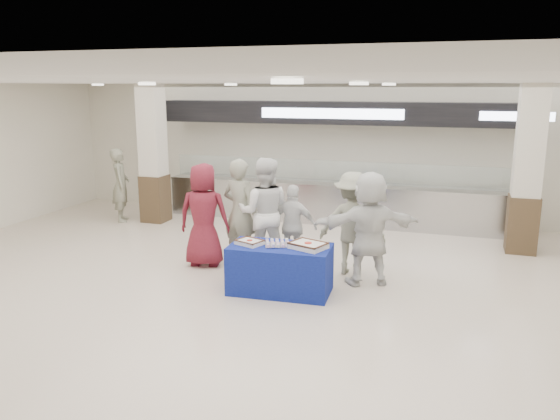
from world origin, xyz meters
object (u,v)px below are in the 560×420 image
(soldier_a, at_px, (240,212))
(soldier_bg, at_px, (121,185))
(civilian_white, at_px, (369,228))
(sheet_cake_right, at_px, (308,245))
(soldier_b, at_px, (352,224))
(chef_tall, at_px, (264,213))
(civilian_maroon, at_px, (204,215))
(display_table, at_px, (280,269))
(chef_short, at_px, (293,226))
(cupcake_tray, at_px, (278,243))
(sheet_cake_left, at_px, (250,242))

(soldier_a, xyz_separation_m, soldier_bg, (-3.88, 2.07, -0.09))
(civilian_white, bearing_deg, soldier_bg, -45.71)
(sheet_cake_right, relative_size, soldier_b, 0.35)
(sheet_cake_right, bearing_deg, chef_tall, 134.08)
(civilian_maroon, relative_size, civilian_white, 0.99)
(chef_tall, height_order, civilian_white, chef_tall)
(soldier_b, xyz_separation_m, civilian_white, (0.35, -0.43, 0.05))
(sheet_cake_right, height_order, soldier_bg, soldier_bg)
(sheet_cake_right, bearing_deg, civilian_maroon, 158.49)
(chef_tall, bearing_deg, display_table, 107.69)
(soldier_a, relative_size, chef_tall, 0.98)
(chef_short, bearing_deg, cupcake_tray, 97.31)
(chef_tall, distance_m, chef_short, 0.56)
(display_table, xyz_separation_m, civilian_white, (1.23, 0.80, 0.55))
(sheet_cake_left, distance_m, soldier_a, 1.41)
(chef_tall, distance_m, soldier_bg, 4.82)
(civilian_white, relative_size, soldier_bg, 1.07)
(civilian_maroon, bearing_deg, sheet_cake_right, 148.24)
(sheet_cake_left, bearing_deg, soldier_b, 43.73)
(soldier_bg, bearing_deg, chef_short, -142.12)
(civilian_white, bearing_deg, chef_short, -43.47)
(display_table, bearing_deg, soldier_bg, 143.69)
(sheet_cake_left, height_order, cupcake_tray, sheet_cake_left)
(display_table, relative_size, soldier_a, 0.81)
(sheet_cake_right, xyz_separation_m, soldier_a, (-1.57, 1.16, 0.15))
(chef_short, distance_m, civilian_white, 1.50)
(sheet_cake_right, bearing_deg, chef_short, 115.73)
(display_table, distance_m, chef_short, 1.35)
(civilian_maroon, distance_m, civilian_white, 2.92)
(sheet_cake_right, distance_m, chef_short, 1.42)
(display_table, height_order, civilian_white, civilian_white)
(cupcake_tray, distance_m, soldier_a, 1.60)
(sheet_cake_right, height_order, soldier_b, soldier_b)
(soldier_a, bearing_deg, civilian_white, -176.02)
(chef_short, distance_m, soldier_bg, 5.22)
(civilian_maroon, bearing_deg, sheet_cake_left, 132.81)
(soldier_a, distance_m, civilian_white, 2.39)
(chef_tall, height_order, soldier_bg, chef_tall)
(sheet_cake_right, distance_m, chef_tall, 1.60)
(display_table, relative_size, sheet_cake_right, 2.54)
(sheet_cake_left, relative_size, soldier_a, 0.25)
(cupcake_tray, xyz_separation_m, soldier_bg, (-4.96, 3.23, 0.08))
(soldier_b, relative_size, soldier_bg, 1.01)
(sheet_cake_left, bearing_deg, chef_tall, 99.06)
(chef_short, bearing_deg, chef_tall, 16.38)
(soldier_b, relative_size, civilian_white, 0.94)
(display_table, xyz_separation_m, cupcake_tray, (-0.04, 0.01, 0.41))
(cupcake_tray, xyz_separation_m, chef_short, (-0.13, 1.27, -0.05))
(chef_tall, bearing_deg, sheet_cake_left, 86.75)
(display_table, relative_size, chef_short, 1.05)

